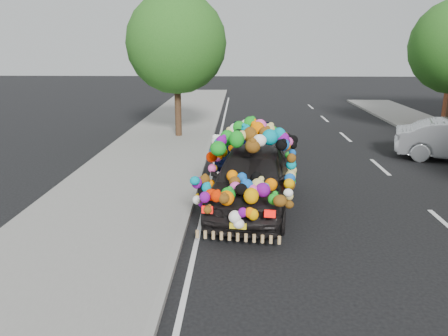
{
  "coord_description": "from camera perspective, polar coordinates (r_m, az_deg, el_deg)",
  "views": [
    {
      "loc": [
        -1.13,
        -9.29,
        3.93
      ],
      "look_at": [
        -1.49,
        0.8,
        1.09
      ],
      "focal_mm": 35.0,
      "sensor_mm": 36.0,
      "label": 1
    }
  ],
  "objects": [
    {
      "name": "kerb",
      "position": [
        10.14,
        -5.04,
        -6.79
      ],
      "size": [
        0.15,
        60.0,
        0.13
      ],
      "primitive_type": "cube",
      "color": "gray",
      "rests_on": "ground"
    },
    {
      "name": "plush_art_car",
      "position": [
        10.69,
        3.65,
        0.47
      ],
      "size": [
        2.83,
        5.01,
        2.2
      ],
      "rotation": [
        0.0,
        0.0,
        -0.14
      ],
      "color": "black",
      "rests_on": "ground"
    },
    {
      "name": "tree_near_sidewalk",
      "position": [
        18.98,
        -6.26,
        15.89
      ],
      "size": [
        4.2,
        4.2,
        6.13
      ],
      "color": "#332114",
      "rests_on": "ground"
    },
    {
      "name": "ground",
      "position": [
        10.15,
        8.36,
        -7.26
      ],
      "size": [
        100.0,
        100.0,
        0.0
      ],
      "primitive_type": "plane",
      "color": "black",
      "rests_on": "ground"
    },
    {
      "name": "sidewalk",
      "position": [
        10.55,
        -15.67,
        -6.44
      ],
      "size": [
        4.0,
        60.0,
        0.12
      ],
      "primitive_type": "cube",
      "color": "gray",
      "rests_on": "ground"
    },
    {
      "name": "lane_markings",
      "position": [
        11.14,
        27.23,
        -6.77
      ],
      "size": [
        6.0,
        50.0,
        0.01
      ],
      "primitive_type": null,
      "color": "silver",
      "rests_on": "ground"
    },
    {
      "name": "navy_sedan",
      "position": [
        14.92,
        2.92,
        2.72
      ],
      "size": [
        2.15,
        4.22,
        1.17
      ],
      "primitive_type": "imported",
      "rotation": [
        0.0,
        0.0,
        -0.13
      ],
      "color": "black",
      "rests_on": "ground"
    }
  ]
}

